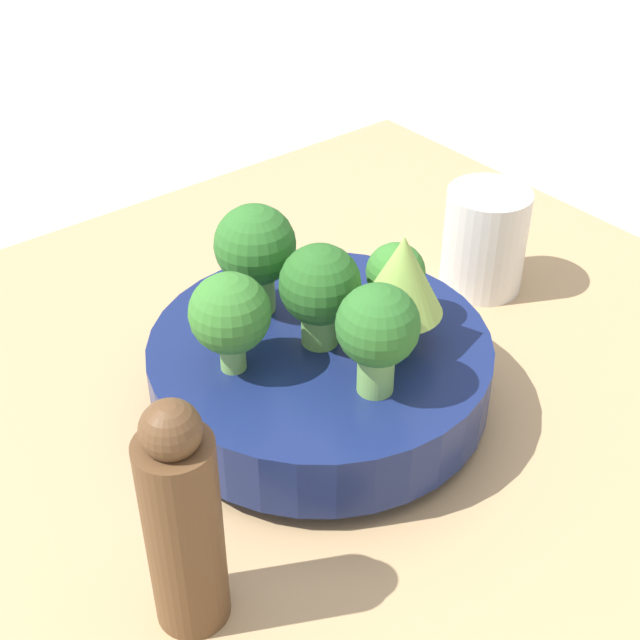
# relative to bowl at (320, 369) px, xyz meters

# --- Properties ---
(ground_plane) EXTENTS (6.00, 6.00, 0.00)m
(ground_plane) POSITION_rel_bowl_xyz_m (-0.01, 0.01, -0.08)
(ground_plane) COLOR #ADA89E
(table) EXTENTS (0.88, 0.76, 0.04)m
(table) POSITION_rel_bowl_xyz_m (-0.01, 0.01, -0.06)
(table) COLOR tan
(table) RESTS_ON ground_plane
(bowl) EXTENTS (0.26, 0.26, 0.07)m
(bowl) POSITION_rel_bowl_xyz_m (0.00, 0.00, 0.00)
(bowl) COLOR navy
(bowl) RESTS_ON table
(broccoli_floret_left) EXTENTS (0.06, 0.06, 0.08)m
(broccoli_floret_left) POSITION_rel_bowl_xyz_m (-0.07, 0.01, 0.07)
(broccoli_floret_left) COLOR #7AB256
(broccoli_floret_left) RESTS_ON bowl
(broccoli_floret_right) EXTENTS (0.05, 0.05, 0.07)m
(broccoli_floret_right) POSITION_rel_bowl_xyz_m (0.06, -0.01, 0.07)
(broccoli_floret_right) COLOR #609347
(broccoli_floret_right) RESTS_ON bowl
(broccoli_floret_back) EXTENTS (0.06, 0.06, 0.09)m
(broccoli_floret_back) POSITION_rel_bowl_xyz_m (-0.01, 0.06, 0.08)
(broccoli_floret_back) COLOR #7AB256
(broccoli_floret_back) RESTS_ON bowl
(broccoli_floret_center) EXTENTS (0.06, 0.06, 0.08)m
(broccoli_floret_center) POSITION_rel_bowl_xyz_m (0.00, 0.00, 0.08)
(broccoli_floret_center) COLOR #6BA34C
(broccoli_floret_center) RESTS_ON bowl
(broccoli_floret_front) EXTENTS (0.06, 0.06, 0.09)m
(broccoli_floret_front) POSITION_rel_bowl_xyz_m (-0.00, -0.07, 0.08)
(broccoli_floret_front) COLOR #7AB256
(broccoli_floret_front) RESTS_ON bowl
(romanesco_piece_near) EXTENTS (0.06, 0.06, 0.09)m
(romanesco_piece_near) POSITION_rel_bowl_xyz_m (0.04, -0.04, 0.09)
(romanesco_piece_near) COLOR #6BA34C
(romanesco_piece_near) RESTS_ON bowl
(cup) EXTENTS (0.08, 0.08, 0.10)m
(cup) POSITION_rel_bowl_xyz_m (0.23, 0.04, 0.01)
(cup) COLOR silver
(cup) RESTS_ON table
(pepper_mill) EXTENTS (0.05, 0.05, 0.17)m
(pepper_mill) POSITION_rel_bowl_xyz_m (-0.18, -0.10, 0.04)
(pepper_mill) COLOR brown
(pepper_mill) RESTS_ON table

